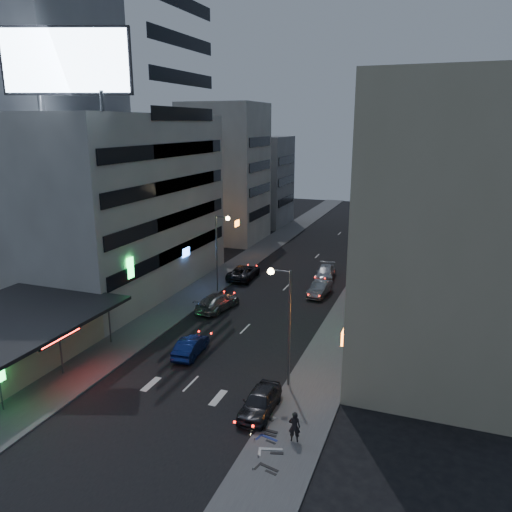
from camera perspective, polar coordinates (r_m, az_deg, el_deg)
The scene contains 29 objects.
ground at distance 32.22m, azimuth -10.93°, elevation -17.40°, with size 180.00×180.00×0.00m, color black.
sidewalk_left at distance 60.13m, azimuth -2.70°, elevation -1.56°, with size 4.00×120.00×0.12m, color #4C4C4F.
sidewalk_right at distance 56.06m, azimuth 12.54°, elevation -3.14°, with size 4.00×120.00×0.12m, color #4C4C4F.
food_court at distance 40.92m, azimuth -26.64°, elevation -8.41°, with size 11.00×13.00×3.88m.
white_building at distance 54.07m, azimuth -15.93°, elevation 5.74°, with size 14.00×24.00×18.00m, color beige.
grey_tower at distance 61.47m, azimuth -21.78°, elevation 13.80°, with size 10.00×14.00×34.00m, color gray.
shophouse_near at distance 34.22m, azimuth 20.36°, elevation 2.03°, with size 10.00×11.00×20.00m, color #B5AA8E.
shophouse_mid at distance 45.89m, azimuth 20.94°, elevation 2.50°, with size 11.00×12.00×16.00m, color gray.
shophouse_far at distance 58.30m, azimuth 20.76°, elevation 7.96°, with size 10.00×14.00×22.00m, color #B5AA8E.
far_left_a at distance 74.76m, azimuth -3.59°, elevation 9.43°, with size 11.00×10.00×20.00m, color beige.
far_left_b at distance 87.16m, azimuth -0.36°, elevation 8.58°, with size 12.00×10.00×15.00m, color gray.
far_right_a at distance 73.43m, azimuth 21.08°, elevation 7.59°, with size 11.00×12.00×18.00m, color gray.
far_right_b at distance 87.14m, azimuth 21.60°, elevation 10.53°, with size 12.00×12.00×24.00m, color #B5AA8E.
billboard at distance 43.35m, azimuth -20.88°, elevation 20.06°, with size 9.52×3.75×6.20m.
street_lamp_right_near at distance 32.49m, azimuth 3.20°, elevation -6.25°, with size 1.60×0.44×8.02m.
street_lamp_left at distance 50.88m, azimuth -4.14°, elevation 1.55°, with size 1.60×0.44×8.02m.
street_lamp_right_far at distance 64.67m, azimuth 12.25°, elevation 4.12°, with size 1.60×0.44×8.02m.
parked_car_right_near at distance 31.49m, azimuth 0.45°, elevation -16.30°, with size 1.79×4.44×1.51m, color #29292E.
parked_car_right_mid at distance 51.52m, azimuth 7.30°, elevation -3.73°, with size 1.54×4.40×1.45m, color gray.
parked_car_left at distance 56.58m, azimuth -1.42°, elevation -1.85°, with size 2.60×5.65×1.57m, color black.
parked_car_right_far at distance 57.10m, azimuth 7.91°, elevation -1.89°, with size 2.05×5.03×1.46m, color #9A9DA2.
road_car_blue at distance 38.79m, azimuth -7.47°, elevation -10.21°, with size 1.48×4.25×1.40m, color navy.
road_car_silver at distance 47.45m, azimuth -4.41°, elevation -5.23°, with size 2.19×5.40×1.57m, color #92969A.
person at distance 28.93m, azimuth 4.42°, elevation -18.86°, with size 0.65×0.43×1.79m, color black.
scooter_black_a at distance 27.10m, azimuth 2.75°, elevation -22.42°, with size 1.73×0.58×1.06m, color black, non-canonical shape.
scooter_silver_a at distance 28.50m, azimuth 3.13°, elevation -20.15°, with size 1.95×0.65×1.19m, color #A0A1A7, non-canonical shape.
scooter_blue at distance 29.12m, azimuth 2.63°, elevation -19.47°, with size 1.69×0.56×1.03m, color navy, non-canonical shape.
scooter_black_b at distance 29.70m, azimuth 2.63°, elevation -18.49°, with size 2.02×0.67×1.23m, color black, non-canonical shape.
scooter_silver_b at distance 30.89m, azimuth 2.45°, elevation -17.16°, with size 1.84×0.61×1.13m, color #919598, non-canonical shape.
Camera 1 is at (14.79, -22.98, 17.06)m, focal length 35.00 mm.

